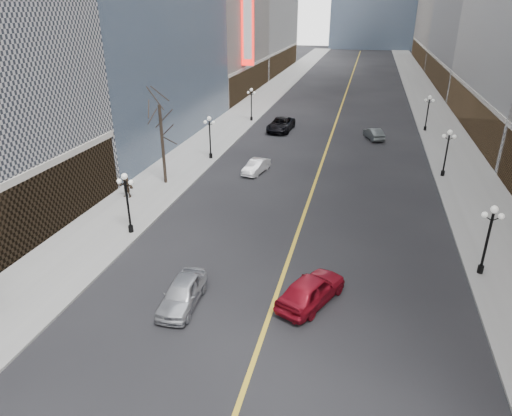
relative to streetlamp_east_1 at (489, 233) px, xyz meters
The scene contains 17 objects.
sidewalk_east 40.16m from the streetlamp_east_1, 86.85° to the left, with size 6.00×230.00×0.15m, color gray.
sidewalk_west 47.68m from the streetlamp_east_1, 122.82° to the left, with size 6.00×230.00×0.15m, color gray.
lane_line 51.45m from the streetlamp_east_1, 103.28° to the left, with size 0.25×200.00×0.02m, color gold.
streetlamp_east_1 is the anchor object (origin of this frame).
streetlamp_east_2 18.00m from the streetlamp_east_1, 90.00° to the left, with size 1.26×0.44×4.52m.
streetlamp_east_3 36.00m from the streetlamp_east_1, 90.00° to the left, with size 1.26×0.44×4.52m.
streetlamp_west_1 23.60m from the streetlamp_east_1, behind, with size 1.26×0.44×4.52m.
streetlamp_west_2 29.68m from the streetlamp_east_1, 142.67° to the left, with size 1.26×0.44×4.52m.
streetlamp_west_3 43.05m from the streetlamp_east_1, 123.25° to the left, with size 1.26×0.44×4.52m.
theatre_marquee 57.87m from the streetlamp_east_1, 118.97° to the left, with size 2.00×0.55×12.00m.
tree_west_far 27.41m from the streetlamp_east_1, 158.43° to the left, with size 3.60×3.60×7.92m.
car_nb_near 18.28m from the streetlamp_east_1, 156.68° to the right, with size 1.83×4.54×1.55m, color #B6B9BE.
car_nb_mid 23.37m from the streetlamp_east_1, 140.01° to the left, with size 1.40×4.01×1.32m, color silver.
car_nb_far 36.78m from the streetlamp_east_1, 120.28° to the left, with size 2.84×6.15×1.71m, color black.
car_sb_mid 11.32m from the streetlamp_east_1, 151.65° to the right, with size 2.01×4.99×1.70m, color maroon.
car_sb_far 31.22m from the streetlamp_east_1, 102.20° to the left, with size 1.45×4.15×1.37m, color #505758.
ped_west_far 27.80m from the streetlamp_east_1, 167.51° to the left, with size 1.69×0.48×1.82m, color #34271C.
Camera 1 is at (4.00, 3.35, 15.30)m, focal length 32.00 mm.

